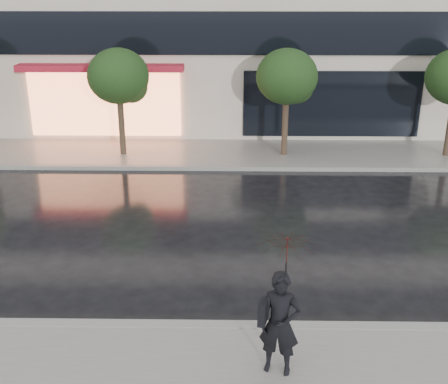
{
  "coord_description": "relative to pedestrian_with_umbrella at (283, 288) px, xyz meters",
  "views": [
    {
      "loc": [
        1.09,
        -10.05,
        6.31
      ],
      "look_at": [
        0.89,
        2.71,
        1.4
      ],
      "focal_mm": 45.0,
      "sensor_mm": 36.0,
      "label": 1
    }
  ],
  "objects": [
    {
      "name": "curb_near",
      "position": [
        -1.91,
        1.31,
        -1.63
      ],
      "size": [
        60.0,
        0.25,
        0.14
      ],
      "primitive_type": "cube",
      "color": "gray",
      "rests_on": "ground"
    },
    {
      "name": "pedestrian_with_umbrella",
      "position": [
        0.0,
        0.0,
        0.0
      ],
      "size": [
        1.13,
        1.14,
        2.5
      ],
      "rotation": [
        0.0,
        0.0,
        -0.25
      ],
      "color": "black",
      "rests_on": "sidewalk_near"
    },
    {
      "name": "ground",
      "position": [
        -1.91,
        2.31,
        -1.7
      ],
      "size": [
        120.0,
        120.0,
        0.0
      ],
      "primitive_type": "plane",
      "color": "black",
      "rests_on": "ground"
    },
    {
      "name": "curb_far",
      "position": [
        -1.91,
        10.81,
        -1.63
      ],
      "size": [
        60.0,
        0.25,
        0.14
      ],
      "primitive_type": "cube",
      "color": "gray",
      "rests_on": "ground"
    },
    {
      "name": "tree_mid_west",
      "position": [
        -4.84,
        12.34,
        1.22
      ],
      "size": [
        2.2,
        2.2,
        3.99
      ],
      "color": "#33261C",
      "rests_on": "ground"
    },
    {
      "name": "tree_mid_east",
      "position": [
        1.16,
        12.34,
        1.22
      ],
      "size": [
        2.2,
        2.2,
        3.99
      ],
      "color": "#33261C",
      "rests_on": "ground"
    },
    {
      "name": "sidewalk_far",
      "position": [
        -1.91,
        12.56,
        -1.64
      ],
      "size": [
        60.0,
        3.5,
        0.12
      ],
      "primitive_type": "cube",
      "color": "slate",
      "rests_on": "ground"
    }
  ]
}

